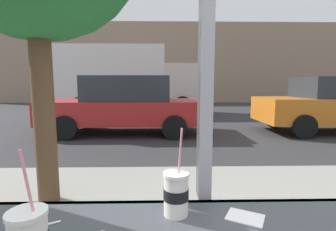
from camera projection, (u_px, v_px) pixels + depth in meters
ground_plane at (167, 124)px, 9.00m from camera, size 60.00×60.00×0.00m
sidewalk_strip at (178, 215)px, 2.65m from camera, size 16.00×2.80×0.11m
building_facade_far at (164, 63)px, 19.48m from camera, size 28.00×1.20×6.07m
soda_cup_right at (176, 193)px, 0.86m from camera, size 0.09×0.09×0.31m
loose_straw at (28, 230)px, 0.78m from camera, size 0.17×0.10×0.01m
napkin_wrapper at (245, 217)px, 0.85m from camera, size 0.15×0.14×0.00m
parked_car_red at (126, 104)px, 7.26m from camera, size 4.53×2.03×1.66m
parked_car_orange at (334, 104)px, 7.39m from camera, size 4.23×1.95×1.64m
box_truck at (123, 78)px, 11.90m from camera, size 7.07×2.44×3.15m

